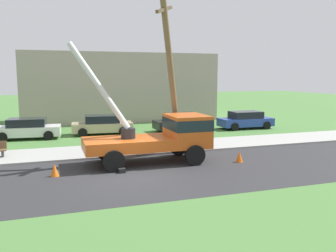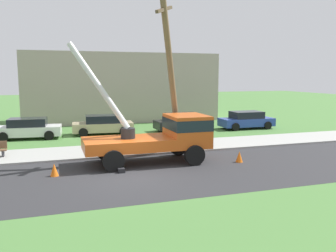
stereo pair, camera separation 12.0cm
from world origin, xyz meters
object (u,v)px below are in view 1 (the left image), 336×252
(parked_sedan_tan, at_px, (102,125))
(parked_sedan_blue, at_px, (246,120))
(leaning_utility_pole, at_px, (171,73))
(parked_sedan_white, at_px, (27,129))
(utility_truck, at_px, (163,134))
(traffic_cone_behind, at_px, (55,170))
(parked_sedan_black, at_px, (182,122))
(traffic_cone_ahead, at_px, (239,157))

(parked_sedan_tan, distance_m, parked_sedan_blue, 11.64)
(leaning_utility_pole, distance_m, parked_sedan_tan, 9.49)
(parked_sedan_white, bearing_deg, utility_truck, -53.60)
(leaning_utility_pole, bearing_deg, utility_truck, -124.28)
(traffic_cone_behind, height_order, parked_sedan_white, parked_sedan_white)
(leaning_utility_pole, height_order, parked_sedan_black, leaning_utility_pole)
(traffic_cone_behind, bearing_deg, parked_sedan_white, 98.52)
(leaning_utility_pole, relative_size, parked_sedan_tan, 1.93)
(leaning_utility_pole, xyz_separation_m, traffic_cone_behind, (-6.16, -2.37, -4.20))
(traffic_cone_behind, distance_m, parked_sedan_blue, 18.17)
(parked_sedan_blue, bearing_deg, utility_truck, -138.63)
(parked_sedan_white, bearing_deg, parked_sedan_tan, 3.40)
(traffic_cone_ahead, distance_m, parked_sedan_black, 10.57)
(parked_sedan_tan, bearing_deg, parked_sedan_blue, -4.12)
(parked_sedan_black, relative_size, parked_sedan_blue, 1.00)
(traffic_cone_behind, relative_size, parked_sedan_tan, 0.12)
(utility_truck, bearing_deg, leaning_utility_pole, 55.72)
(traffic_cone_ahead, relative_size, parked_sedan_blue, 0.13)
(utility_truck, relative_size, parked_sedan_white, 1.49)
(parked_sedan_tan, bearing_deg, traffic_cone_behind, -108.78)
(utility_truck, relative_size, parked_sedan_blue, 1.52)
(traffic_cone_ahead, bearing_deg, leaning_utility_pole, 136.52)
(parked_sedan_tan, bearing_deg, parked_sedan_white, -176.60)
(utility_truck, bearing_deg, parked_sedan_white, 126.40)
(parked_sedan_black, height_order, parked_sedan_blue, same)
(utility_truck, bearing_deg, parked_sedan_blue, 41.37)
(parked_sedan_blue, bearing_deg, leaning_utility_pole, -140.49)
(traffic_cone_behind, bearing_deg, traffic_cone_ahead, -1.62)
(utility_truck, xyz_separation_m, leaning_utility_pole, (0.87, 1.27, 3.08))
(utility_truck, relative_size, traffic_cone_ahead, 12.07)
(traffic_cone_ahead, relative_size, parked_sedan_black, 0.13)
(leaning_utility_pole, height_order, traffic_cone_behind, leaning_utility_pole)
(parked_sedan_white, bearing_deg, parked_sedan_black, -0.61)
(utility_truck, height_order, leaning_utility_pole, leaning_utility_pole)
(leaning_utility_pole, relative_size, parked_sedan_blue, 1.97)
(parked_sedan_white, xyz_separation_m, parked_sedan_blue, (16.81, -0.53, 0.00))
(leaning_utility_pole, xyz_separation_m, parked_sedan_black, (3.67, 7.90, -3.77))
(traffic_cone_behind, height_order, parked_sedan_black, parked_sedan_black)
(utility_truck, xyz_separation_m, parked_sedan_white, (-6.85, 9.29, -0.70))
(utility_truck, distance_m, traffic_cone_ahead, 4.04)
(parked_sedan_tan, relative_size, parked_sedan_black, 1.02)
(parked_sedan_black, bearing_deg, leaning_utility_pole, -114.90)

